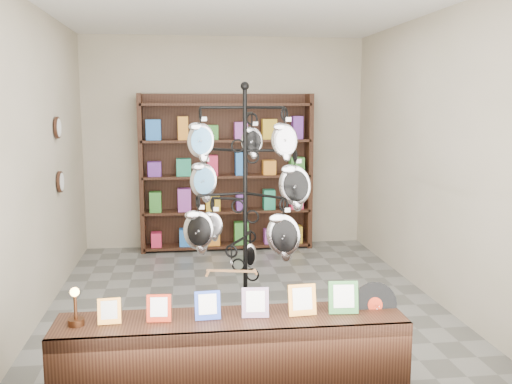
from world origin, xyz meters
TOP-DOWN VIEW (x-y plane):
  - ground at (0.00, 0.00)m, footprint 5.00×5.00m
  - room_envelope at (0.00, 0.00)m, footprint 5.00×5.00m
  - display_tree at (-0.09, -0.91)m, footprint 1.19×1.18m
  - front_shelf at (-0.30, -1.96)m, footprint 2.42×0.51m
  - back_shelving at (0.00, 2.30)m, footprint 2.42×0.36m
  - wall_clocks at (-1.97, 0.80)m, footprint 0.03×0.24m

SIDE VIEW (x-z plane):
  - ground at x=0.00m, z-range 0.00..0.00m
  - front_shelf at x=-0.30m, z-range -0.13..0.73m
  - back_shelving at x=0.00m, z-range -0.07..2.13m
  - display_tree at x=-0.09m, z-range 0.17..2.41m
  - wall_clocks at x=-1.97m, z-range 1.08..1.92m
  - room_envelope at x=0.00m, z-range -0.65..4.35m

